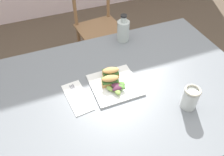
{
  "coord_description": "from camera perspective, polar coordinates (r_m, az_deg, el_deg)",
  "views": [
    {
      "loc": [
        -0.48,
        -0.85,
        1.65
      ],
      "look_at": [
        -0.15,
        -0.02,
        0.76
      ],
      "focal_mm": 37.06,
      "sensor_mm": 36.0,
      "label": 1
    }
  ],
  "objects": [
    {
      "name": "salad_mixed_greens",
      "position": [
        1.21,
        1.26,
        -2.17
      ],
      "size": [
        0.11,
        0.11,
        0.03
      ],
      "color": "#518438",
      "rests_on": "plate_lunch"
    },
    {
      "name": "plate_lunch",
      "position": [
        1.25,
        0.68,
        -1.69
      ],
      "size": [
        0.25,
        0.25,
        0.01
      ],
      "primitive_type": "cube",
      "color": "white",
      "rests_on": "dining_table"
    },
    {
      "name": "chair_wooden_far",
      "position": [
        2.25,
        -3.28,
        12.41
      ],
      "size": [
        0.44,
        0.44,
        0.87
      ],
      "color": "#8E6642",
      "rests_on": "ground"
    },
    {
      "name": "sandwich_half_back",
      "position": [
        1.27,
        -0.33,
        1.42
      ],
      "size": [
        0.1,
        0.07,
        0.06
      ],
      "color": "tan",
      "rests_on": "plate_lunch"
    },
    {
      "name": "ground_plane",
      "position": [
        1.92,
        4.01,
        -14.77
      ],
      "size": [
        9.59,
        9.59,
        0.0
      ],
      "primitive_type": "plane",
      "color": "brown"
    },
    {
      "name": "sandwich_half_front",
      "position": [
        1.22,
        -0.46,
        -0.58
      ],
      "size": [
        0.1,
        0.07,
        0.06
      ],
      "color": "tan",
      "rests_on": "plate_lunch"
    },
    {
      "name": "napkin_folded",
      "position": [
        1.21,
        -8.54,
        -4.71
      ],
      "size": [
        0.12,
        0.24,
        0.0
      ],
      "primitive_type": "cube",
      "rotation": [
        0.0,
        0.0,
        0.1
      ],
      "color": "white",
      "rests_on": "dining_table"
    },
    {
      "name": "bottle_cold_brew",
      "position": [
        1.54,
        2.77,
        11.38
      ],
      "size": [
        0.08,
        0.08,
        0.19
      ],
      "color": "#472819",
      "rests_on": "dining_table"
    },
    {
      "name": "dining_table",
      "position": [
        1.32,
        3.56,
        -5.57
      ],
      "size": [
        1.39,
        1.0,
        0.74
      ],
      "color": "slate",
      "rests_on": "ground"
    },
    {
      "name": "mason_jar_iced_tea",
      "position": [
        1.18,
        18.68,
        -4.87
      ],
      "size": [
        0.08,
        0.08,
        0.12
      ],
      "color": "#C67528",
      "rests_on": "dining_table"
    },
    {
      "name": "fork_on_napkin",
      "position": [
        1.21,
        -8.85,
        -4.04
      ],
      "size": [
        0.04,
        0.19,
        0.0
      ],
      "color": "silver",
      "rests_on": "napkin_folded"
    }
  ]
}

